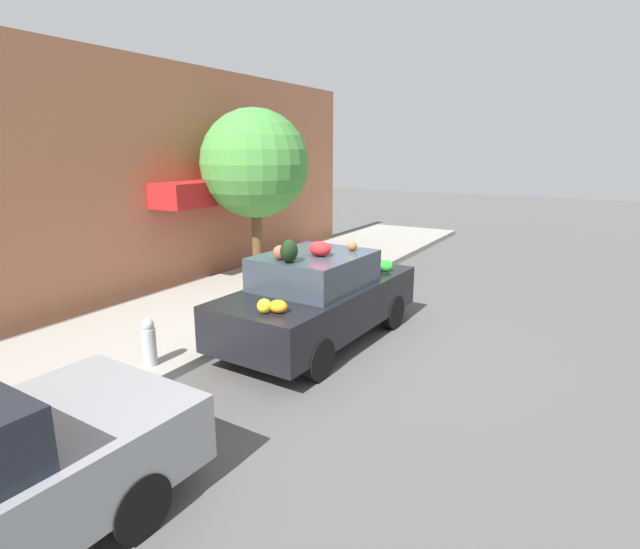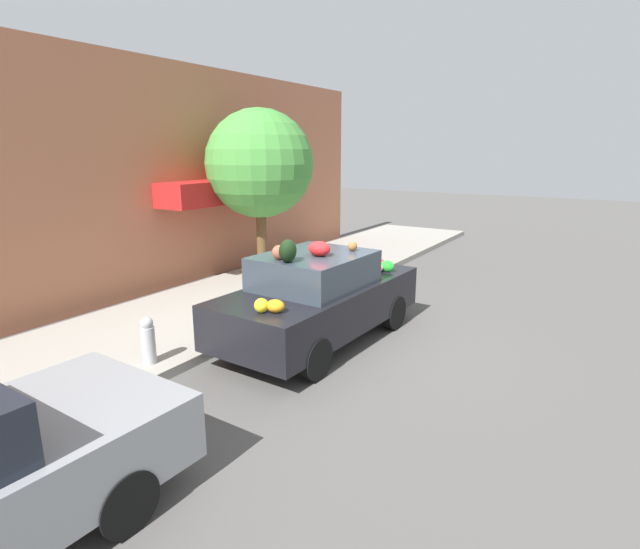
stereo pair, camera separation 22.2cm
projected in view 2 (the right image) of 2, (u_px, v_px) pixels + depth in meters
name	position (u px, v px, depth m)	size (l,w,h in m)	color
ground_plane	(323.00, 341.00, 8.47)	(60.00, 60.00, 0.00)	#565451
sidewalk_curb	(207.00, 311.00, 9.84)	(24.00, 3.20, 0.15)	#9E998E
building_facade	(130.00, 181.00, 10.52)	(18.00, 1.20, 5.08)	#B26B4C
street_tree	(260.00, 164.00, 11.56)	(2.50, 2.50, 3.95)	brown
fire_hydrant	(148.00, 341.00, 7.19)	(0.20, 0.20, 0.70)	#B2B2B7
art_car	(319.00, 297.00, 8.28)	(4.08, 1.85, 1.88)	black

